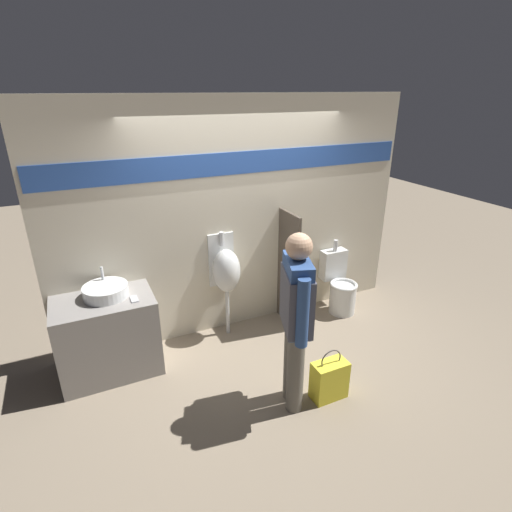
{
  "coord_description": "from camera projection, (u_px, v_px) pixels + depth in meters",
  "views": [
    {
      "loc": [
        -1.7,
        -3.46,
        2.74
      ],
      "look_at": [
        0.0,
        0.17,
        1.05
      ],
      "focal_mm": 28.0,
      "sensor_mm": 36.0,
      "label": 1
    }
  ],
  "objects": [
    {
      "name": "sink_counter",
      "position": [
        108.0,
        336.0,
        4.05
      ],
      "size": [
        0.96,
        0.61,
        0.84
      ],
      "color": "gray",
      "rests_on": "ground_plane"
    },
    {
      "name": "cell_phone",
      "position": [
        134.0,
        299.0,
        3.9
      ],
      "size": [
        0.07,
        0.14,
        0.01
      ],
      "color": "#B7B7BC",
      "rests_on": "sink_counter"
    },
    {
      "name": "toilet",
      "position": [
        340.0,
        287.0,
        5.24
      ],
      "size": [
        0.36,
        0.52,
        0.93
      ],
      "color": "silver",
      "rests_on": "ground_plane"
    },
    {
      "name": "divider_near_counter",
      "position": [
        288.0,
        270.0,
        4.82
      ],
      "size": [
        0.03,
        0.47,
        1.43
      ],
      "color": "#4C4238",
      "rests_on": "ground_plane"
    },
    {
      "name": "sink_basin",
      "position": [
        106.0,
        291.0,
        3.93
      ],
      "size": [
        0.43,
        0.43,
        0.26
      ],
      "color": "silver",
      "rests_on": "sink_counter"
    },
    {
      "name": "shopping_bag",
      "position": [
        329.0,
        380.0,
        3.77
      ],
      "size": [
        0.34,
        0.19,
        0.53
      ],
      "color": "yellow",
      "rests_on": "ground_plane"
    },
    {
      "name": "person_in_vest",
      "position": [
        296.0,
        312.0,
        3.4
      ],
      "size": [
        0.35,
        0.56,
        1.69
      ],
      "rotation": [
        0.0,
        0.0,
        1.23
      ],
      "color": "#666056",
      "rests_on": "ground_plane"
    },
    {
      "name": "ground_plane",
      "position": [
        262.0,
        345.0,
        4.62
      ],
      "size": [
        16.0,
        16.0,
        0.0
      ],
      "primitive_type": "plane",
      "color": "gray"
    },
    {
      "name": "display_wall",
      "position": [
        240.0,
        218.0,
        4.59
      ],
      "size": [
        4.3,
        0.07,
        2.7
      ],
      "color": "beige",
      "rests_on": "ground_plane"
    },
    {
      "name": "urinal_near_counter",
      "position": [
        226.0,
        270.0,
        4.54
      ],
      "size": [
        0.32,
        0.33,
        1.25
      ],
      "color": "silver",
      "rests_on": "ground_plane"
    }
  ]
}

